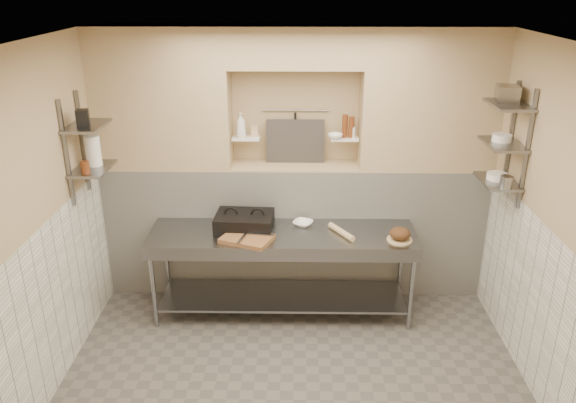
{
  "coord_description": "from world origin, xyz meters",
  "views": [
    {
      "loc": [
        0.02,
        -3.77,
        3.23
      ],
      "look_at": [
        -0.06,
        0.9,
        1.35
      ],
      "focal_mm": 35.0,
      "sensor_mm": 36.0,
      "label": 1
    }
  ],
  "objects_px": {
    "prep_table": "(283,257)",
    "bowl_alcove": "(335,136)",
    "cutting_board": "(247,239)",
    "bread_loaf": "(400,233)",
    "mixing_bowl": "(303,223)",
    "bottle_soap": "(241,125)",
    "jug_left": "(93,151)",
    "rolling_pin": "(341,232)",
    "panini_press": "(244,221)"
  },
  "relations": [
    {
      "from": "rolling_pin",
      "to": "bottle_soap",
      "type": "relative_size",
      "value": 1.5
    },
    {
      "from": "mixing_bowl",
      "to": "jug_left",
      "type": "relative_size",
      "value": 0.68
    },
    {
      "from": "bread_loaf",
      "to": "bottle_soap",
      "type": "bearing_deg",
      "value": 156.1
    },
    {
      "from": "cutting_board",
      "to": "rolling_pin",
      "type": "xyz_separation_m",
      "value": [
        0.9,
        0.15,
        0.01
      ]
    },
    {
      "from": "mixing_bowl",
      "to": "bottle_soap",
      "type": "height_order",
      "value": "bottle_soap"
    },
    {
      "from": "cutting_board",
      "to": "panini_press",
      "type": "bearing_deg",
      "value": 99.61
    },
    {
      "from": "mixing_bowl",
      "to": "bowl_alcove",
      "type": "bearing_deg",
      "value": 46.25
    },
    {
      "from": "prep_table",
      "to": "cutting_board",
      "type": "bearing_deg",
      "value": -153.3
    },
    {
      "from": "prep_table",
      "to": "jug_left",
      "type": "bearing_deg",
      "value": -177.63
    },
    {
      "from": "jug_left",
      "to": "rolling_pin",
      "type": "bearing_deg",
      "value": 1.38
    },
    {
      "from": "mixing_bowl",
      "to": "jug_left",
      "type": "bearing_deg",
      "value": -172.24
    },
    {
      "from": "mixing_bowl",
      "to": "bowl_alcove",
      "type": "distance_m",
      "value": 0.93
    },
    {
      "from": "prep_table",
      "to": "mixing_bowl",
      "type": "height_order",
      "value": "mixing_bowl"
    },
    {
      "from": "panini_press",
      "to": "mixing_bowl",
      "type": "xyz_separation_m",
      "value": [
        0.58,
        0.08,
        -0.05
      ]
    },
    {
      "from": "panini_press",
      "to": "prep_table",
      "type": "bearing_deg",
      "value": -12.72
    },
    {
      "from": "panini_press",
      "to": "cutting_board",
      "type": "height_order",
      "value": "panini_press"
    },
    {
      "from": "prep_table",
      "to": "rolling_pin",
      "type": "xyz_separation_m",
      "value": [
        0.57,
        -0.02,
        0.29
      ]
    },
    {
      "from": "prep_table",
      "to": "bottle_soap",
      "type": "bearing_deg",
      "value": 128.11
    },
    {
      "from": "rolling_pin",
      "to": "jug_left",
      "type": "distance_m",
      "value": 2.44
    },
    {
      "from": "prep_table",
      "to": "bottle_soap",
      "type": "xyz_separation_m",
      "value": [
        -0.43,
        0.54,
        1.2
      ]
    },
    {
      "from": "rolling_pin",
      "to": "bread_loaf",
      "type": "bearing_deg",
      "value": -12.72
    },
    {
      "from": "prep_table",
      "to": "bowl_alcove",
      "type": "xyz_separation_m",
      "value": [
        0.52,
        0.52,
        1.09
      ]
    },
    {
      "from": "rolling_pin",
      "to": "bowl_alcove",
      "type": "height_order",
      "value": "bowl_alcove"
    },
    {
      "from": "bread_loaf",
      "to": "bowl_alcove",
      "type": "bearing_deg",
      "value": 131.97
    },
    {
      "from": "cutting_board",
      "to": "bread_loaf",
      "type": "bearing_deg",
      "value": 1.11
    },
    {
      "from": "jug_left",
      "to": "bowl_alcove",
      "type": "bearing_deg",
      "value": 14.86
    },
    {
      "from": "panini_press",
      "to": "bowl_alcove",
      "type": "distance_m",
      "value": 1.25
    },
    {
      "from": "cutting_board",
      "to": "bread_loaf",
      "type": "height_order",
      "value": "bread_loaf"
    },
    {
      "from": "mixing_bowl",
      "to": "bottle_soap",
      "type": "xyz_separation_m",
      "value": [
        -0.63,
        0.35,
        0.92
      ]
    },
    {
      "from": "prep_table",
      "to": "jug_left",
      "type": "relative_size",
      "value": 9.31
    },
    {
      "from": "jug_left",
      "to": "prep_table",
      "type": "bearing_deg",
      "value": 2.37
    },
    {
      "from": "bread_loaf",
      "to": "jug_left",
      "type": "distance_m",
      "value": 2.94
    },
    {
      "from": "cutting_board",
      "to": "bottle_soap",
      "type": "xyz_separation_m",
      "value": [
        -0.1,
        0.71,
        0.92
      ]
    },
    {
      "from": "jug_left",
      "to": "mixing_bowl",
      "type": "bearing_deg",
      "value": 7.76
    },
    {
      "from": "panini_press",
      "to": "jug_left",
      "type": "relative_size",
      "value": 2.09
    },
    {
      "from": "bread_loaf",
      "to": "prep_table",
      "type": "bearing_deg",
      "value": 172.91
    },
    {
      "from": "jug_left",
      "to": "cutting_board",
      "type": "bearing_deg",
      "value": -3.93
    },
    {
      "from": "prep_table",
      "to": "bread_loaf",
      "type": "height_order",
      "value": "bread_loaf"
    },
    {
      "from": "panini_press",
      "to": "cutting_board",
      "type": "relative_size",
      "value": 1.27
    },
    {
      "from": "rolling_pin",
      "to": "panini_press",
      "type": "bearing_deg",
      "value": 172.52
    },
    {
      "from": "cutting_board",
      "to": "bottle_soap",
      "type": "height_order",
      "value": "bottle_soap"
    },
    {
      "from": "cutting_board",
      "to": "bread_loaf",
      "type": "xyz_separation_m",
      "value": [
        1.45,
        0.03,
        0.05
      ]
    },
    {
      "from": "mixing_bowl",
      "to": "rolling_pin",
      "type": "relative_size",
      "value": 0.5
    },
    {
      "from": "prep_table",
      "to": "bowl_alcove",
      "type": "height_order",
      "value": "bowl_alcove"
    },
    {
      "from": "cutting_board",
      "to": "bowl_alcove",
      "type": "height_order",
      "value": "bowl_alcove"
    },
    {
      "from": "prep_table",
      "to": "panini_press",
      "type": "distance_m",
      "value": 0.52
    },
    {
      "from": "cutting_board",
      "to": "rolling_pin",
      "type": "height_order",
      "value": "rolling_pin"
    },
    {
      "from": "bread_loaf",
      "to": "panini_press",
      "type": "bearing_deg",
      "value": 170.6
    },
    {
      "from": "bread_loaf",
      "to": "bowl_alcove",
      "type": "height_order",
      "value": "bowl_alcove"
    },
    {
      "from": "cutting_board",
      "to": "mixing_bowl",
      "type": "height_order",
      "value": "mixing_bowl"
    }
  ]
}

